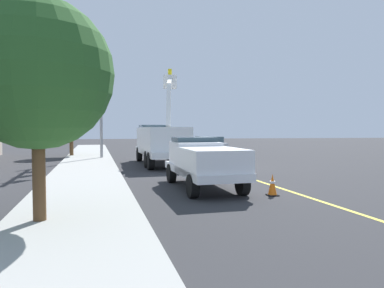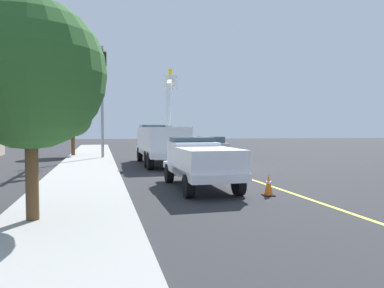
% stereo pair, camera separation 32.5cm
% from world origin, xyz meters
% --- Properties ---
extents(ground, '(120.00, 120.00, 0.00)m').
position_xyz_m(ground, '(0.00, 0.00, 0.00)').
color(ground, '#2D2D30').
extents(sidewalk_far_side, '(60.02, 10.48, 0.12)m').
position_xyz_m(sidewalk_far_side, '(-0.90, 7.78, 0.06)').
color(sidewalk_far_side, '#9E9E99').
rests_on(sidewalk_far_side, ground).
extents(lane_centre_stripe, '(49.69, 5.92, 0.01)m').
position_xyz_m(lane_centre_stripe, '(0.00, 0.00, 0.00)').
color(lane_centre_stripe, yellow).
rests_on(lane_centre_stripe, ground).
extents(utility_bucket_truck, '(8.43, 3.43, 6.64)m').
position_xyz_m(utility_bucket_truck, '(1.60, 3.24, 1.60)').
color(utility_bucket_truck, silver).
rests_on(utility_bucket_truck, ground).
extents(service_pickup_truck, '(5.80, 2.73, 2.06)m').
position_xyz_m(service_pickup_truck, '(-8.28, 2.12, 1.12)').
color(service_pickup_truck, white).
rests_on(service_pickup_truck, ground).
extents(passing_minivan, '(4.99, 2.44, 1.69)m').
position_xyz_m(passing_minivan, '(9.86, -1.72, 0.97)').
color(passing_minivan, silver).
rests_on(passing_minivan, ground).
extents(traffic_cone_leading, '(0.40, 0.40, 0.79)m').
position_xyz_m(traffic_cone_leading, '(-10.19, -0.09, 0.39)').
color(traffic_cone_leading, black).
rests_on(traffic_cone_leading, ground).
extents(traffic_cone_mid_front, '(0.40, 0.40, 0.79)m').
position_xyz_m(traffic_cone_mid_front, '(-5.67, 0.43, 0.39)').
color(traffic_cone_mid_front, black).
rests_on(traffic_cone_mid_front, ground).
extents(traffic_cone_mid_rear, '(0.40, 0.40, 0.87)m').
position_xyz_m(traffic_cone_mid_rear, '(-0.41, 0.83, 0.43)').
color(traffic_cone_mid_rear, black).
rests_on(traffic_cone_mid_rear, ground).
extents(traffic_cone_trailing, '(0.40, 0.40, 0.88)m').
position_xyz_m(traffic_cone_trailing, '(6.10, 2.09, 0.43)').
color(traffic_cone_trailing, black).
rests_on(traffic_cone_trailing, ground).
extents(traffic_signal_mast, '(6.65, 1.04, 8.35)m').
position_xyz_m(traffic_signal_mast, '(4.68, 7.41, 5.81)').
color(traffic_signal_mast, gray).
rests_on(traffic_signal_mast, ground).
extents(street_tree_left, '(3.81, 3.81, 5.73)m').
position_xyz_m(street_tree_left, '(-13.11, 7.23, 3.81)').
color(street_tree_left, brown).
rests_on(street_tree_left, ground).
extents(street_tree_right, '(3.28, 3.28, 5.00)m').
position_xyz_m(street_tree_right, '(9.38, 10.44, 3.35)').
color(street_tree_right, brown).
rests_on(street_tree_right, ground).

